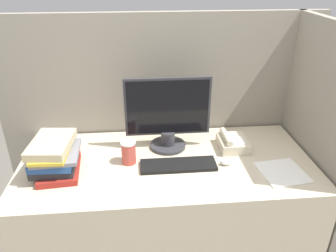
{
  "coord_description": "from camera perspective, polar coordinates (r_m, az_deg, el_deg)",
  "views": [
    {
      "loc": [
        -0.14,
        -1.16,
        1.74
      ],
      "look_at": [
        0.01,
        0.42,
        0.94
      ],
      "focal_mm": 35.0,
      "sensor_mm": 36.0,
      "label": 1
    }
  ],
  "objects": [
    {
      "name": "cubicle_panel_right",
      "position": [
        2.11,
        23.5,
        -3.99
      ],
      "size": [
        0.04,
        0.82,
        1.49
      ],
      "color": "gray",
      "rests_on": "ground_plane"
    },
    {
      "name": "coffee_cup",
      "position": [
        1.81,
        -6.87,
        -4.6
      ],
      "size": [
        0.08,
        0.08,
        0.13
      ],
      "color": "#BF4C3F",
      "rests_on": "desk"
    },
    {
      "name": "monitor",
      "position": [
        1.89,
        -0.03,
        1.59
      ],
      "size": [
        0.49,
        0.21,
        0.43
      ],
      "color": "#333338",
      "rests_on": "desk"
    },
    {
      "name": "mouse",
      "position": [
        1.83,
        10.0,
        -6.22
      ],
      "size": [
        0.06,
        0.04,
        0.04
      ],
      "color": "silver",
      "rests_on": "desk"
    },
    {
      "name": "book_stack",
      "position": [
        1.8,
        -19.08,
        -5.15
      ],
      "size": [
        0.25,
        0.31,
        0.19
      ],
      "color": "maroon",
      "rests_on": "desk"
    },
    {
      "name": "desk_telephone",
      "position": [
        1.99,
        11.13,
        -2.88
      ],
      "size": [
        0.17,
        0.19,
        0.1
      ],
      "color": "beige",
      "rests_on": "desk"
    },
    {
      "name": "keyboard",
      "position": [
        1.79,
        1.8,
        -6.82
      ],
      "size": [
        0.41,
        0.13,
        0.02
      ],
      "color": "black",
      "rests_on": "desk"
    },
    {
      "name": "paper_pile",
      "position": [
        1.85,
        19.29,
        -7.63
      ],
      "size": [
        0.25,
        0.26,
        0.01
      ],
      "color": "white",
      "rests_on": "desk"
    },
    {
      "name": "cubicle_panel_rear",
      "position": [
        2.2,
        -1.18,
        -0.24
      ],
      "size": [
        2.03,
        0.04,
        1.49
      ],
      "color": "gray",
      "rests_on": "ground_plane"
    },
    {
      "name": "desk",
      "position": [
        2.07,
        -0.2,
        -14.8
      ],
      "size": [
        1.63,
        0.76,
        0.74
      ],
      "color": "beige",
      "rests_on": "ground_plane"
    }
  ]
}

